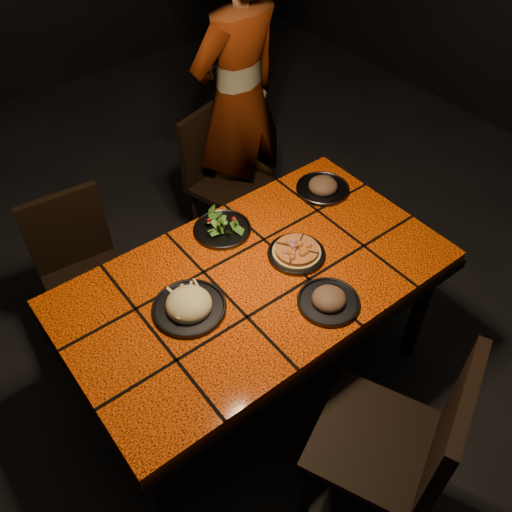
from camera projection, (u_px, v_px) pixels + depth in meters
room_shell at (256, 115)px, 1.70m from camera, size 6.04×7.04×3.08m
dining_table at (256, 288)px, 2.29m from camera, size 1.62×0.92×0.75m
chair_near at (405, 442)px, 1.92m from camera, size 0.59×0.59×0.99m
chair_far_left at (80, 264)px, 2.65m from camera, size 0.42×0.42×0.85m
chair_far_right at (218, 170)px, 3.18m from camera, size 0.48×0.48×0.85m
diner at (238, 100)px, 3.02m from camera, size 0.67×0.49×1.72m
plate_pizza at (297, 252)px, 2.31m from camera, size 0.29×0.29×0.04m
plate_pasta at (189, 305)px, 2.10m from camera, size 0.29×0.29×0.10m
plate_salad at (222, 227)px, 2.41m from camera, size 0.26×0.26×0.07m
plate_mushroom_a at (329, 300)px, 2.12m from camera, size 0.25×0.25×0.08m
plate_mushroom_b at (323, 186)px, 2.62m from camera, size 0.26×0.26×0.09m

